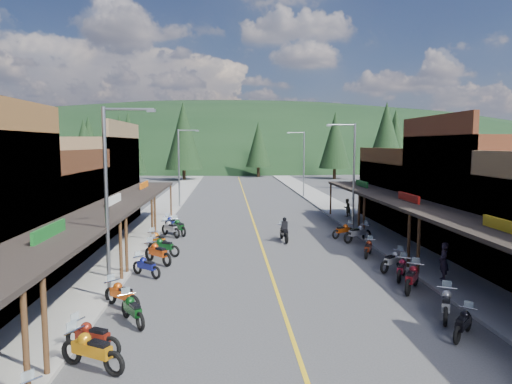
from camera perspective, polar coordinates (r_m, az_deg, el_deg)
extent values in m
plane|color=#38383A|center=(25.76, 1.33, -8.62)|extent=(220.00, 220.00, 0.00)
cube|color=gold|center=(45.35, -0.83, -2.24)|extent=(0.15, 90.00, 0.01)
cube|color=gray|center=(45.76, -11.78, -2.20)|extent=(3.40, 94.00, 0.15)
cube|color=gray|center=(46.57, 9.93, -2.02)|extent=(3.40, 94.00, 0.15)
cylinder|color=#472D19|center=(13.29, -26.84, -16.77)|extent=(0.16, 0.16, 3.00)
cube|color=brown|center=(18.88, -28.65, -2.05)|extent=(0.30, 10.20, 8.20)
cube|color=black|center=(18.49, -24.39, -5.46)|extent=(3.20, 10.20, 0.18)
cylinder|color=#472D19|center=(14.32, -24.89, -15.02)|extent=(0.16, 0.16, 3.00)
cylinder|color=#472D19|center=(22.58, -16.55, -7.05)|extent=(0.16, 0.16, 3.00)
cube|color=#14591E|center=(18.45, -24.41, -4.85)|extent=(0.12, 3.00, 0.70)
cube|color=#3F2111|center=(29.33, -27.40, -2.52)|extent=(8.00, 9.00, 5.00)
cube|color=#3F2111|center=(27.92, -20.22, -1.37)|extent=(0.30, 9.00, 6.20)
cube|color=black|center=(27.55, -17.32, -1.58)|extent=(3.20, 9.00, 0.18)
cylinder|color=#472D19|center=(23.72, -15.90, -6.41)|extent=(0.16, 0.16, 3.00)
cylinder|color=#472D19|center=(31.25, -12.86, -3.36)|extent=(0.16, 0.16, 3.00)
cube|color=silver|center=(27.53, -17.33, -1.16)|extent=(0.12, 3.00, 0.70)
cube|color=brown|center=(38.14, -21.67, 1.06)|extent=(8.00, 10.20, 7.00)
cube|color=brown|center=(37.08, -16.04, 2.05)|extent=(0.30, 10.20, 8.20)
cube|color=black|center=(36.89, -13.80, 0.38)|extent=(3.20, 10.20, 0.18)
cylinder|color=#472D19|center=(32.42, -12.52, -3.02)|extent=(0.16, 0.16, 3.00)
cylinder|color=#472D19|center=(41.25, -10.59, -1.07)|extent=(0.16, 0.16, 3.00)
cube|color=#CC590C|center=(36.87, -13.80, 0.69)|extent=(0.12, 3.00, 0.70)
cube|color=black|center=(20.41, 28.70, -4.63)|extent=(3.20, 10.20, 0.18)
cylinder|color=#472D19|center=(23.91, 19.65, -6.43)|extent=(0.16, 0.16, 3.00)
cube|color=gold|center=(20.37, 28.73, -4.07)|extent=(0.12, 3.00, 0.70)
cube|color=#562B19|center=(31.20, 27.61, -0.21)|extent=(8.00, 9.00, 7.00)
cube|color=#562B19|center=(29.34, 21.22, 0.90)|extent=(0.30, 9.00, 8.20)
cube|color=black|center=(28.87, 18.52, -1.28)|extent=(3.20, 9.00, 0.18)
cylinder|color=#472D19|center=(24.99, 18.57, -5.86)|extent=(0.16, 0.16, 3.00)
cylinder|color=#472D19|center=(32.22, 13.35, -3.09)|extent=(0.16, 0.16, 3.00)
cube|color=#B2140F|center=(28.85, 18.53, -0.88)|extent=(0.12, 3.00, 0.70)
cube|color=#4C2D16|center=(39.77, 20.39, -0.15)|extent=(8.00, 10.20, 5.00)
cube|color=#4C2D16|center=(38.31, 15.16, 0.70)|extent=(0.30, 10.20, 6.20)
cube|color=black|center=(37.88, 13.08, 0.54)|extent=(3.20, 10.20, 0.18)
cylinder|color=#472D19|center=(33.36, 12.75, -2.77)|extent=(0.16, 0.16, 3.00)
cylinder|color=#472D19|center=(41.99, 9.31, -0.92)|extent=(0.16, 0.16, 3.00)
cube|color=#14591E|center=(37.87, 13.08, 0.84)|extent=(0.12, 3.00, 0.70)
cylinder|color=gray|center=(19.63, -18.17, -1.62)|extent=(0.16, 0.16, 8.00)
cylinder|color=gray|center=(19.29, -15.64, 9.94)|extent=(2.00, 0.10, 0.10)
cube|color=gray|center=(19.12, -12.96, 9.89)|extent=(0.35, 0.18, 0.12)
cylinder|color=gray|center=(47.16, -9.61, 2.87)|extent=(0.16, 0.16, 8.00)
cylinder|color=gray|center=(47.02, -8.47, 7.64)|extent=(2.00, 0.10, 0.10)
cube|color=gray|center=(46.95, -7.37, 7.60)|extent=(0.35, 0.18, 0.12)
cylinder|color=gray|center=(34.20, 12.12, 1.67)|extent=(0.16, 0.16, 8.00)
cylinder|color=gray|center=(33.88, 10.62, 8.26)|extent=(2.00, 0.10, 0.10)
cube|color=gray|center=(33.67, 9.12, 8.22)|extent=(0.35, 0.18, 0.12)
cylinder|color=gray|center=(55.66, 6.00, 3.39)|extent=(0.16, 0.16, 8.00)
cylinder|color=gray|center=(55.46, 5.02, 7.42)|extent=(2.00, 0.10, 0.10)
cube|color=gray|center=(55.34, 4.09, 7.38)|extent=(0.35, 0.18, 0.12)
ellipsoid|color=black|center=(159.98, -2.81, 3.66)|extent=(310.00, 140.00, 60.00)
cylinder|color=black|center=(94.88, -27.10, 2.02)|extent=(0.60, 0.60, 2.00)
cone|color=black|center=(94.72, -27.26, 5.34)|extent=(5.04, 5.04, 9.00)
cylinder|color=black|center=(97.47, -16.54, 2.52)|extent=(0.60, 0.60, 2.00)
cone|color=black|center=(97.32, -16.65, 6.19)|extent=(5.88, 5.88, 10.50)
cylinder|color=black|center=(83.38, -8.98, 2.14)|extent=(0.60, 0.60, 2.00)
cone|color=black|center=(83.21, -9.06, 6.96)|extent=(6.72, 6.72, 12.00)
cylinder|color=black|center=(91.20, 0.30, 2.54)|extent=(0.60, 0.60, 2.00)
cone|color=black|center=(91.04, 0.30, 6.00)|extent=(5.04, 5.04, 9.00)
cylinder|color=black|center=(87.36, 9.77, 2.30)|extent=(0.60, 0.60, 2.00)
cone|color=black|center=(87.19, 9.85, 6.40)|extent=(5.88, 5.88, 10.50)
cylinder|color=black|center=(103.50, 16.89, 2.69)|extent=(0.60, 0.60, 2.00)
cone|color=black|center=(103.37, 17.01, 6.57)|extent=(6.72, 6.72, 12.00)
cylinder|color=black|center=(101.19, 24.87, 2.33)|extent=(0.60, 0.60, 2.00)
cone|color=black|center=(101.04, 25.00, 5.44)|extent=(5.04, 5.04, 9.00)
cylinder|color=black|center=(105.30, -20.06, 2.64)|extent=(0.60, 0.60, 2.00)
cone|color=black|center=(105.16, -20.18, 6.04)|extent=(5.88, 5.88, 10.50)
cylinder|color=black|center=(68.03, -20.53, 0.98)|extent=(0.60, 0.60, 2.00)
cone|color=black|center=(67.80, -20.69, 5.19)|extent=(4.48, 4.48, 8.00)
cylinder|color=black|center=(74.77, 16.91, 1.52)|extent=(0.60, 0.60, 2.00)
cone|color=black|center=(74.56, 17.04, 5.66)|extent=(4.93, 4.93, 8.80)
cylinder|color=black|center=(76.69, -15.50, 1.67)|extent=(0.60, 0.60, 2.00)
cone|color=black|center=(76.49, -15.62, 6.00)|extent=(5.38, 5.38, 9.60)
cylinder|color=black|center=(66.84, 15.79, 1.05)|extent=(0.60, 0.60, 2.00)
cone|color=black|center=(66.62, 15.94, 6.37)|extent=(5.82, 5.82, 10.40)
imported|color=#251D2C|center=(23.22, 22.40, -8.03)|extent=(0.55, 0.73, 1.81)
imported|color=brown|center=(41.00, 11.29, -1.91)|extent=(0.89, 0.81, 1.59)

